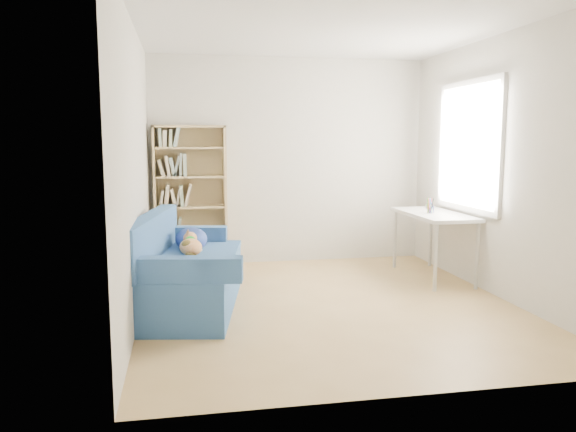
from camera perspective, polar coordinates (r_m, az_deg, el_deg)
The scene contains 6 objects.
ground at distance 5.48m, azimuth 4.05°, elevation -8.90°, with size 4.00×4.00×0.00m, color #AE884E.
room_shell at distance 5.31m, azimuth 5.17°, elevation 8.45°, with size 3.54×4.04×2.62m.
sofa at distance 5.39m, azimuth -10.48°, elevation -5.65°, with size 1.14×1.93×0.88m.
bookshelf at distance 6.97m, azimuth -9.86°, elevation 1.33°, with size 0.87×0.27×1.74m.
desk at distance 6.57m, azimuth 14.59°, elevation -0.30°, with size 0.57×1.23×0.75m.
pen_cup at distance 6.52m, azimuth 14.23°, elevation 0.86°, with size 0.09×0.09×0.18m.
Camera 1 is at (-1.34, -5.08, 1.56)m, focal length 35.00 mm.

